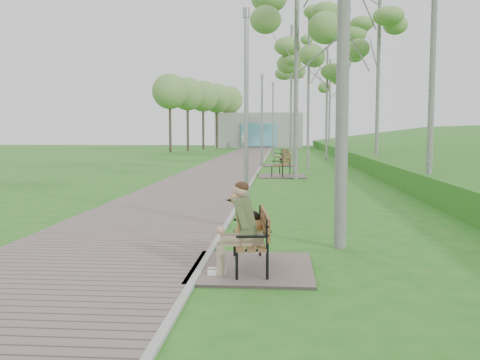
% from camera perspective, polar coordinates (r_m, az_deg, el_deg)
% --- Properties ---
extents(ground, '(120.00, 120.00, 0.00)m').
position_cam_1_polar(ground, '(12.32, -0.83, -3.84)').
color(ground, '#216A19').
rests_on(ground, ground).
extents(walkway, '(3.50, 67.00, 0.04)m').
position_cam_1_polar(walkway, '(33.79, -0.43, 2.00)').
color(walkway, '#71615B').
rests_on(walkway, ground).
extents(kerb, '(0.10, 67.00, 0.05)m').
position_cam_1_polar(kerb, '(33.69, 2.54, 1.99)').
color(kerb, '#999993').
rests_on(kerb, ground).
extents(embankment, '(14.00, 70.00, 1.60)m').
position_cam_1_polar(embankment, '(33.96, 23.14, 1.56)').
color(embankment, '#457F2B').
rests_on(embankment, ground).
extents(building_north, '(10.00, 5.20, 4.00)m').
position_cam_1_polar(building_north, '(63.14, 2.09, 5.31)').
color(building_north, '#9E9E99').
rests_on(building_north, ground).
extents(bench_main, '(1.69, 1.88, 1.47)m').
position_cam_1_polar(bench_main, '(7.52, 0.62, -6.56)').
color(bench_main, '#71615B').
rests_on(bench_main, ground).
extents(bench_second, '(1.97, 2.19, 1.21)m').
position_cam_1_polar(bench_second, '(22.93, 4.41, 0.94)').
color(bench_second, '#71615B').
rests_on(bench_second, ground).
extents(bench_third, '(1.87, 2.08, 1.15)m').
position_cam_1_polar(bench_third, '(30.01, 4.39, 1.94)').
color(bench_third, '#71615B').
rests_on(bench_third, ground).
extents(lamp_post_near, '(0.20, 0.20, 5.14)m').
position_cam_1_polar(lamp_post_near, '(14.24, 0.67, 7.08)').
color(lamp_post_near, gray).
rests_on(lamp_post_near, ground).
extents(lamp_post_second, '(0.19, 0.19, 4.93)m').
position_cam_1_polar(lamp_post_second, '(28.64, 2.34, 5.97)').
color(lamp_post_second, gray).
rests_on(lamp_post_second, ground).
extents(lamp_post_third, '(0.22, 0.22, 5.67)m').
position_cam_1_polar(lamp_post_third, '(41.81, 3.52, 6.23)').
color(lamp_post_third, gray).
rests_on(lamp_post_third, ground).
extents(pedestrian_near, '(0.67, 0.46, 1.78)m').
position_cam_1_polar(pedestrian_near, '(59.20, 0.38, 4.25)').
color(pedestrian_near, silver).
rests_on(pedestrian_near, ground).
extents(birch_near_a, '(2.39, 2.39, 8.06)m').
position_cam_1_polar(birch_near_a, '(22.04, 6.07, 16.70)').
color(birch_near_a, silver).
rests_on(birch_near_a, ground).
extents(birch_near_b, '(2.68, 2.68, 9.18)m').
position_cam_1_polar(birch_near_b, '(26.07, 14.67, 16.73)').
color(birch_near_b, silver).
rests_on(birch_near_b, ground).
extents(birch_mid_a, '(2.30, 2.30, 8.22)m').
position_cam_1_polar(birch_mid_a, '(27.32, 7.38, 14.72)').
color(birch_mid_a, silver).
rests_on(birch_mid_a, ground).
extents(birch_mid_b, '(2.34, 2.34, 9.73)m').
position_cam_1_polar(birch_mid_b, '(33.53, 11.17, 14.95)').
color(birch_mid_b, silver).
rests_on(birch_mid_b, ground).
extents(birch_mid_c, '(2.41, 2.41, 8.71)m').
position_cam_1_polar(birch_mid_c, '(33.82, 5.53, 13.56)').
color(birch_mid_c, silver).
rests_on(birch_mid_c, ground).
extents(birch_far_b, '(2.22, 2.22, 7.52)m').
position_cam_1_polar(birch_far_b, '(36.13, 9.30, 11.48)').
color(birch_far_b, silver).
rests_on(birch_far_b, ground).
extents(birch_distant_a, '(2.84, 2.84, 10.82)m').
position_cam_1_polar(birch_distant_a, '(49.79, 6.14, 12.80)').
color(birch_distant_a, silver).
rests_on(birch_distant_a, ground).
extents(birch_distant_b, '(2.81, 2.81, 9.25)m').
position_cam_1_polar(birch_distant_b, '(53.32, 9.59, 10.92)').
color(birch_distant_b, silver).
rests_on(birch_distant_b, ground).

